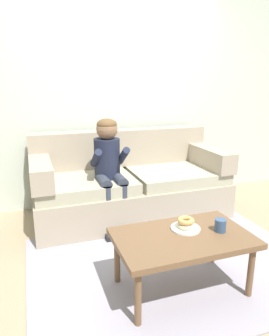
{
  "coord_description": "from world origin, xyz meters",
  "views": [
    {
      "loc": [
        -1.02,
        -2.22,
        1.44
      ],
      "look_at": [
        -0.09,
        0.45,
        0.65
      ],
      "focal_mm": 32.83,
      "sensor_mm": 36.0,
      "label": 1
    }
  ],
  "objects_px": {
    "coffee_table": "(183,241)",
    "mug": "(220,225)",
    "person_child": "(109,163)",
    "toy_controller": "(212,238)",
    "couch": "(130,186)",
    "donut": "(186,225)"
  },
  "relations": [
    {
      "from": "donut",
      "to": "toy_controller",
      "type": "distance_m",
      "value": 0.84
    },
    {
      "from": "coffee_table",
      "to": "toy_controller",
      "type": "distance_m",
      "value": 0.89
    },
    {
      "from": "person_child",
      "to": "donut",
      "type": "distance_m",
      "value": 1.15
    },
    {
      "from": "couch",
      "to": "mug",
      "type": "distance_m",
      "value": 1.43
    },
    {
      "from": "coffee_table",
      "to": "toy_controller",
      "type": "bearing_deg",
      "value": 41.41
    },
    {
      "from": "mug",
      "to": "donut",
      "type": "bearing_deg",
      "value": 154.02
    },
    {
      "from": "couch",
      "to": "mug",
      "type": "relative_size",
      "value": 22.95
    },
    {
      "from": "couch",
      "to": "donut",
      "type": "relative_size",
      "value": 17.22
    },
    {
      "from": "couch",
      "to": "donut",
      "type": "xyz_separation_m",
      "value": [
        -0.01,
        -1.3,
        0.12
      ]
    },
    {
      "from": "mug",
      "to": "toy_controller",
      "type": "height_order",
      "value": "mug"
    },
    {
      "from": "couch",
      "to": "donut",
      "type": "distance_m",
      "value": 1.31
    },
    {
      "from": "person_child",
      "to": "mug",
      "type": "height_order",
      "value": "person_child"
    },
    {
      "from": "couch",
      "to": "mug",
      "type": "bearing_deg",
      "value": -81.67
    },
    {
      "from": "mug",
      "to": "person_child",
      "type": "bearing_deg",
      "value": 111.98
    },
    {
      "from": "donut",
      "to": "coffee_table",
      "type": "bearing_deg",
      "value": -128.35
    },
    {
      "from": "person_child",
      "to": "toy_controller",
      "type": "xyz_separation_m",
      "value": [
        0.82,
        -0.64,
        -0.65
      ]
    },
    {
      "from": "coffee_table",
      "to": "couch",
      "type": "bearing_deg",
      "value": 87.13
    },
    {
      "from": "couch",
      "to": "donut",
      "type": "height_order",
      "value": "couch"
    },
    {
      "from": "toy_controller",
      "to": "couch",
      "type": "bearing_deg",
      "value": 132.84
    },
    {
      "from": "coffee_table",
      "to": "mug",
      "type": "bearing_deg",
      "value": -6.13
    },
    {
      "from": "donut",
      "to": "couch",
      "type": "bearing_deg",
      "value": 89.58
    },
    {
      "from": "coffee_table",
      "to": "mug",
      "type": "height_order",
      "value": "mug"
    }
  ]
}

